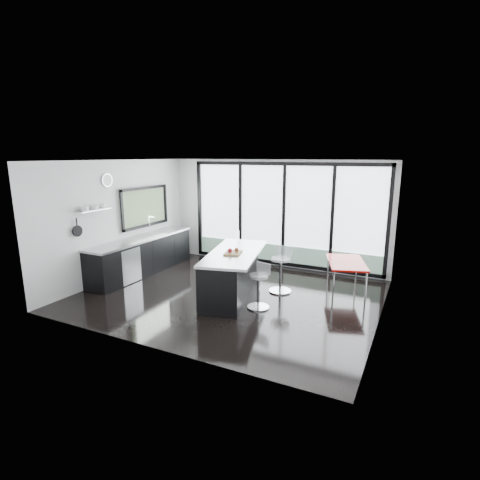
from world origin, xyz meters
The scene contains 11 objects.
floor centered at (0.00, 0.00, 0.00)m, with size 6.00×5.00×0.00m, color black.
ceiling centered at (0.00, 0.00, 2.80)m, with size 6.00×5.00×0.00m, color white.
wall_back centered at (0.27, 2.47, 1.27)m, with size 6.00×0.09×2.80m.
wall_front centered at (0.00, -2.50, 1.40)m, with size 6.00×0.00×2.80m, color silver.
wall_left centered at (-2.97, 0.27, 1.56)m, with size 0.26×5.00×2.80m.
wall_right centered at (3.00, 0.00, 1.40)m, with size 0.00×5.00×2.80m, color silver.
counter_cabinets centered at (-2.67, 0.40, 0.46)m, with size 0.69×3.24×1.36m.
island centered at (0.03, 0.03, 0.48)m, with size 1.52×2.50×1.24m.
bar_stool_near centered at (0.82, -0.35, 0.34)m, with size 0.43×0.43×0.68m, color silver.
bar_stool_far centered at (0.89, 0.67, 0.38)m, with size 0.48×0.48×0.77m, color silver.
red_table centered at (2.16, 1.27, 0.34)m, with size 0.73×1.28×0.69m, color #9A0400.
Camera 1 is at (3.53, -6.62, 2.90)m, focal length 28.00 mm.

